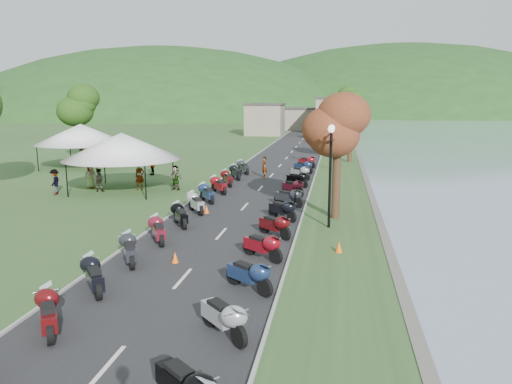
{
  "coord_description": "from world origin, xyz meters",
  "views": [
    {
      "loc": [
        5.34,
        -6.26,
        6.41
      ],
      "look_at": [
        1.0,
        20.02,
        1.3
      ],
      "focal_mm": 35.0,
      "sensor_mm": 36.0,
      "label": 1
    }
  ],
  "objects_px": {
    "vendor_tent_main": "(123,162)",
    "pedestrian_b": "(99,191)",
    "pedestrian_c": "(56,194)",
    "pedestrian_a": "(140,190)"
  },
  "relations": [
    {
      "from": "vendor_tent_main",
      "to": "pedestrian_b",
      "type": "bearing_deg",
      "value": -163.25
    },
    {
      "from": "vendor_tent_main",
      "to": "pedestrian_b",
      "type": "relative_size",
      "value": 3.41
    },
    {
      "from": "pedestrian_a",
      "to": "pedestrian_c",
      "type": "xyz_separation_m",
      "value": [
        -4.91,
        -2.53,
        0.0
      ]
    },
    {
      "from": "vendor_tent_main",
      "to": "pedestrian_b",
      "type": "height_order",
      "value": "vendor_tent_main"
    },
    {
      "from": "vendor_tent_main",
      "to": "pedestrian_a",
      "type": "distance_m",
      "value": 2.29
    },
    {
      "from": "pedestrian_a",
      "to": "pedestrian_c",
      "type": "height_order",
      "value": "pedestrian_a"
    },
    {
      "from": "pedestrian_c",
      "to": "pedestrian_a",
      "type": "bearing_deg",
      "value": 104.93
    },
    {
      "from": "vendor_tent_main",
      "to": "pedestrian_c",
      "type": "height_order",
      "value": "vendor_tent_main"
    },
    {
      "from": "pedestrian_b",
      "to": "pedestrian_c",
      "type": "bearing_deg",
      "value": 22.39
    },
    {
      "from": "pedestrian_b",
      "to": "pedestrian_c",
      "type": "distance_m",
      "value": 2.79
    }
  ]
}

